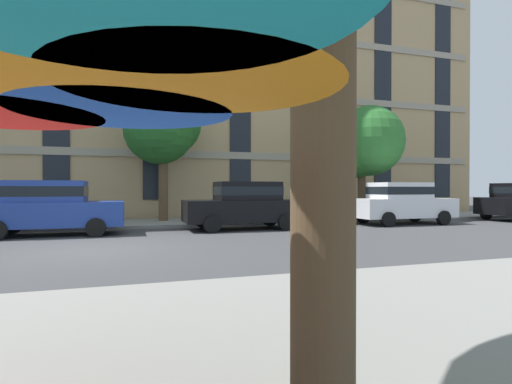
% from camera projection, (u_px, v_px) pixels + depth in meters
% --- Properties ---
extents(ground_plane, '(120.00, 120.00, 0.00)m').
position_uv_depth(ground_plane, '(89.00, 250.00, 9.83)').
color(ground_plane, '#424244').
extents(sidewalk_far, '(56.00, 3.60, 0.12)m').
position_uv_depth(sidewalk_far, '(105.00, 224.00, 16.31)').
color(sidewalk_far, gray).
rests_on(sidewalk_far, ground).
extents(apartment_building, '(42.49, 12.08, 19.20)m').
position_uv_depth(apartment_building, '(112.00, 55.00, 24.02)').
color(apartment_building, tan).
rests_on(apartment_building, ground).
extents(sedan_blue, '(4.40, 1.98, 1.78)m').
position_uv_depth(sedan_blue, '(51.00, 206.00, 12.90)').
color(sedan_blue, navy).
rests_on(sedan_blue, ground).
extents(sedan_black, '(4.40, 1.98, 1.78)m').
position_uv_depth(sedan_black, '(245.00, 204.00, 14.90)').
color(sedan_black, black).
rests_on(sedan_black, ground).
extents(sedan_white, '(4.40, 1.98, 1.78)m').
position_uv_depth(sedan_white, '(401.00, 202.00, 17.03)').
color(sedan_white, silver).
rests_on(sedan_white, ground).
extents(street_tree_middle, '(3.43, 3.47, 5.82)m').
position_uv_depth(street_tree_middle, '(161.00, 128.00, 17.42)').
color(street_tree_middle, brown).
rests_on(street_tree_middle, ground).
extents(street_tree_right, '(3.72, 3.65, 5.57)m').
position_uv_depth(street_tree_right, '(363.00, 144.00, 19.53)').
color(street_tree_right, brown).
rests_on(street_tree_right, ground).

